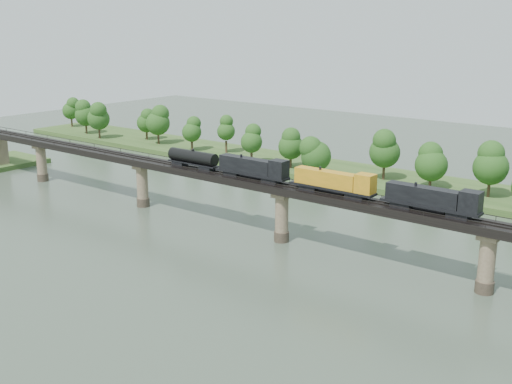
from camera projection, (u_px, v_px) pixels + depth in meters
The scene contains 6 objects.
ground at pixel (173, 290), 103.58m from camera, with size 400.00×400.00×0.00m, color #344234.
far_bank at pixel (405, 184), 167.97m from camera, with size 300.00×24.00×1.60m, color #2F4B1E.
bridge at pixel (282, 215), 124.97m from camera, with size 236.00×30.00×11.50m.
bridge_superstructure at pixel (282, 183), 123.34m from camera, with size 220.00×4.90×0.75m.
far_treeline at pixel (370, 152), 167.39m from camera, with size 289.06×17.54×13.60m.
freight_train at pixel (304, 177), 119.76m from camera, with size 68.60×2.67×4.72m.
Camera 1 is at (69.90, -67.16, 42.00)m, focal length 45.00 mm.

